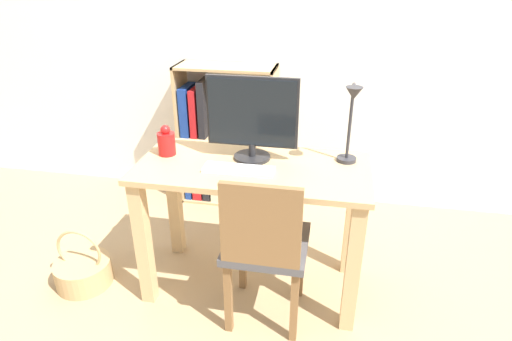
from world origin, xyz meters
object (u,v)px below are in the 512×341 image
object	(u,v)px
desk_lamp	(351,118)
chair	(265,245)
keyboard	(239,170)
bookshelf	(213,147)
vase	(166,142)
basket	(83,271)
monitor	(252,116)

from	to	relation	value
desk_lamp	chair	size ratio (longest dim) A/B	0.48
keyboard	bookshelf	distance (m)	1.16
desk_lamp	vase	bearing A→B (deg)	-177.71
bookshelf	chair	bearing A→B (deg)	-63.45
keyboard	chair	world-z (taller)	chair
keyboard	basket	distance (m)	1.14
keyboard	bookshelf	xyz separation A→B (m)	(-0.44, 1.02, -0.34)
basket	bookshelf	bearing A→B (deg)	67.40
vase	desk_lamp	size ratio (longest dim) A/B	0.40
monitor	basket	xyz separation A→B (m)	(-0.94, -0.27, -0.91)
desk_lamp	monitor	bearing A→B (deg)	-179.72
chair	bookshelf	bearing A→B (deg)	106.64
keyboard	desk_lamp	distance (m)	0.60
monitor	keyboard	world-z (taller)	monitor
desk_lamp	bookshelf	xyz separation A→B (m)	(-0.96, 0.86, -0.58)
monitor	vase	bearing A→B (deg)	-175.58
monitor	basket	size ratio (longest dim) A/B	1.30
vase	chair	xyz separation A→B (m)	(0.59, -0.32, -0.36)
keyboard	bookshelf	world-z (taller)	bookshelf
keyboard	vase	bearing A→B (deg)	163.10
keyboard	basket	world-z (taller)	keyboard
chair	basket	xyz separation A→B (m)	(-1.07, 0.08, -0.39)
monitor	vase	xyz separation A→B (m)	(-0.46, -0.04, -0.16)
monitor	chair	distance (m)	0.64
desk_lamp	bookshelf	distance (m)	1.41
chair	monitor	bearing A→B (deg)	100.43
keyboard	desk_lamp	xyz separation A→B (m)	(0.52, 0.17, 0.25)
bookshelf	basket	bearing A→B (deg)	-112.60
chair	bookshelf	world-z (taller)	bookshelf
bookshelf	monitor	bearing A→B (deg)	-61.08
desk_lamp	bookshelf	bearing A→B (deg)	138.24
basket	desk_lamp	bearing A→B (deg)	10.71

